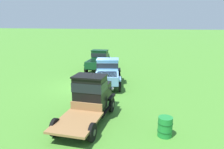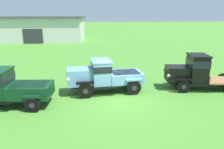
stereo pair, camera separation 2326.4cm
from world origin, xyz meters
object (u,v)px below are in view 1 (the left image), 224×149
vintage_truck_foreground_near (99,60)px  oil_drum_beside_row (165,127)px  vintage_truck_second_in_line (108,71)px  vintage_truck_midrow_center (91,96)px

vintage_truck_foreground_near → oil_drum_beside_row: 13.87m
vintage_truck_foreground_near → vintage_truck_second_in_line: (5.15, 1.98, 0.08)m
vintage_truck_second_in_line → vintage_truck_midrow_center: size_ratio=0.95×
vintage_truck_foreground_near → vintage_truck_midrow_center: (11.11, 2.35, 0.15)m
vintage_truck_foreground_near → vintage_truck_midrow_center: size_ratio=0.89×
vintage_truck_midrow_center → oil_drum_beside_row: bearing=70.1°
vintage_truck_second_in_line → vintage_truck_midrow_center: (5.96, 0.37, 0.08)m
oil_drum_beside_row → vintage_truck_midrow_center: bearing=-109.9°
vintage_truck_foreground_near → vintage_truck_second_in_line: size_ratio=0.93×
vintage_truck_midrow_center → oil_drum_beside_row: size_ratio=5.79×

